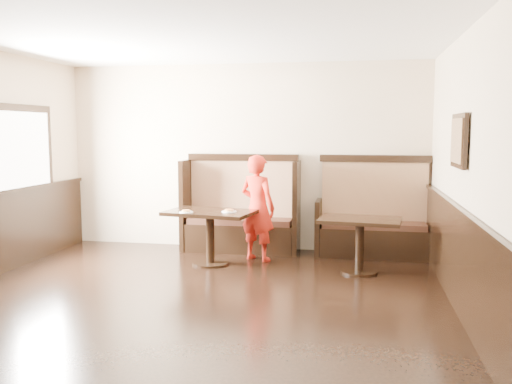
% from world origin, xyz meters
% --- Properties ---
extents(ground, '(7.00, 7.00, 0.00)m').
position_xyz_m(ground, '(0.00, 0.00, 0.00)').
color(ground, black).
rests_on(ground, ground).
extents(room_shell, '(7.00, 7.00, 7.00)m').
position_xyz_m(room_shell, '(-0.30, 0.28, 0.67)').
color(room_shell, beige).
rests_on(room_shell, ground).
extents(booth_main, '(1.75, 0.72, 1.45)m').
position_xyz_m(booth_main, '(0.00, 3.30, 0.53)').
color(booth_main, black).
rests_on(booth_main, ground).
extents(booth_neighbor, '(1.65, 0.72, 1.45)m').
position_xyz_m(booth_neighbor, '(1.95, 3.29, 0.48)').
color(booth_neighbor, black).
rests_on(booth_neighbor, ground).
extents(table_main, '(1.25, 0.90, 0.73)m').
position_xyz_m(table_main, '(-0.23, 2.36, 0.56)').
color(table_main, black).
rests_on(table_main, ground).
extents(table_neighbor, '(1.08, 0.78, 0.70)m').
position_xyz_m(table_neighbor, '(1.75, 2.29, 0.52)').
color(table_neighbor, black).
rests_on(table_neighbor, ground).
extents(child, '(0.63, 0.54, 1.47)m').
position_xyz_m(child, '(0.35, 2.72, 0.74)').
color(child, red).
rests_on(child, ground).
extents(pizza_plate_left, '(0.19, 0.19, 0.03)m').
position_xyz_m(pizza_plate_left, '(-0.50, 2.17, 0.74)').
color(pizza_plate_left, white).
rests_on(pizza_plate_left, table_main).
extents(pizza_plate_right, '(0.20, 0.20, 0.04)m').
position_xyz_m(pizza_plate_right, '(0.05, 2.31, 0.74)').
color(pizza_plate_right, white).
rests_on(pizza_plate_right, table_main).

